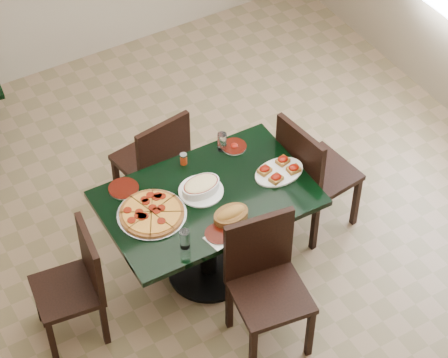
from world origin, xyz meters
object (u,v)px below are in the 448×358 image
pepperoni_pizza (152,213)px  bruschetta_platter (279,170)px  chair_far (156,159)px  lasagna_casserole (201,187)px  bread_basket (231,215)px  chair_right (310,171)px  chair_left (78,280)px  chair_near (265,277)px  main_table (208,216)px

pepperoni_pizza → bruschetta_platter: 0.89m
chair_far → lasagna_casserole: 0.70m
chair_far → bread_basket: bearing=84.4°
chair_right → chair_left: 1.76m
chair_left → bruschetta_platter: size_ratio=2.37×
chair_right → lasagna_casserole: bearing=80.9°
chair_near → bread_basket: (-0.04, 0.35, 0.25)m
bruschetta_platter → chair_right: bearing=9.5°
chair_right → bread_basket: size_ratio=4.09×
chair_left → lasagna_casserole: size_ratio=2.97×
chair_far → chair_near: bearing=85.2°
main_table → chair_far: 0.70m
chair_near → bruschetta_platter: bearing=59.4°
chair_near → chair_left: size_ratio=1.11×
chair_near → chair_far: bearing=102.4°
lasagna_casserole → bruschetta_platter: size_ratio=0.80×
main_table → chair_far: (-0.02, 0.70, -0.06)m
bread_basket → bruschetta_platter: size_ratio=0.66×
chair_right → pepperoni_pizza: size_ratio=2.22×
chair_left → bruschetta_platter: chair_left is taller
chair_near → lasagna_casserole: 0.71m
chair_near → chair_left: chair_near is taller
chair_right → bruschetta_platter: bearing=96.5°
bruschetta_platter → chair_left: bearing=173.8°
main_table → chair_near: size_ratio=1.41×
chair_far → chair_right: size_ratio=0.94×
chair_far → chair_right: (0.85, -0.68, 0.04)m
lasagna_casserole → pepperoni_pizza: bearing=179.3°
lasagna_casserole → bread_basket: bearing=-86.7°
main_table → chair_left: chair_left is taller
chair_far → pepperoni_pizza: chair_far is taller
pepperoni_pizza → bruschetta_platter: bearing=-5.4°
chair_far → pepperoni_pizza: 0.80m
lasagna_casserole → bread_basket: 0.31m
bread_basket → chair_right: bearing=16.1°
chair_near → lasagna_casserole: size_ratio=3.29×
main_table → bruschetta_platter: 0.55m
chair_right → bruschetta_platter: (-0.32, -0.08, 0.22)m
chair_far → chair_near: chair_near is taller
chair_far → pepperoni_pizza: size_ratio=2.09×
chair_near → chair_left: (-0.99, 0.60, -0.06)m
bruschetta_platter → bread_basket: bearing=-161.8°
chair_far → chair_left: chair_far is taller
chair_far → chair_near: size_ratio=0.96×
chair_right → chair_left: bearing=83.7°
chair_near → bruschetta_platter: size_ratio=2.63×
chair_right → pepperoni_pizza: chair_right is taller
pepperoni_pizza → chair_far: bearing=61.9°
main_table → chair_right: chair_right is taller
chair_right → bread_basket: bearing=101.8°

